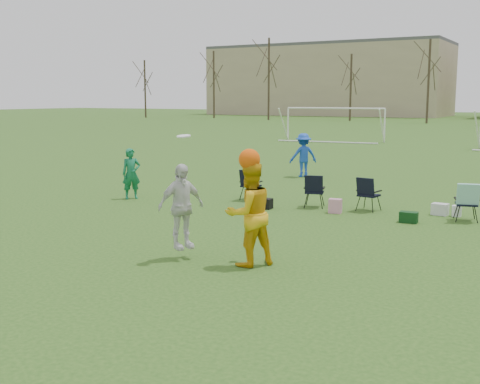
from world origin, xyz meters
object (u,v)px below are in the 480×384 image
Objects in this scene: fielder_blue at (303,155)px; goal_left at (335,115)px; center_contest at (228,210)px; fielder_green_near at (131,174)px.

fielder_blue is 0.24× the size of goal_left.
fielder_blue is 0.71× the size of center_contest.
goal_left is at bearing 45.27° from fielder_green_near.
fielder_green_near is at bearing 27.22° from fielder_blue.
fielder_blue is 20.75m from goal_left.
goal_left is (-6.17, 19.79, 1.04)m from fielder_blue.
goal_left reaches higher than fielder_blue.
fielder_blue is at bearing -77.69° from goal_left.
fielder_blue is at bearing 19.22° from fielder_green_near.
fielder_blue reaches higher than fielder_green_near.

